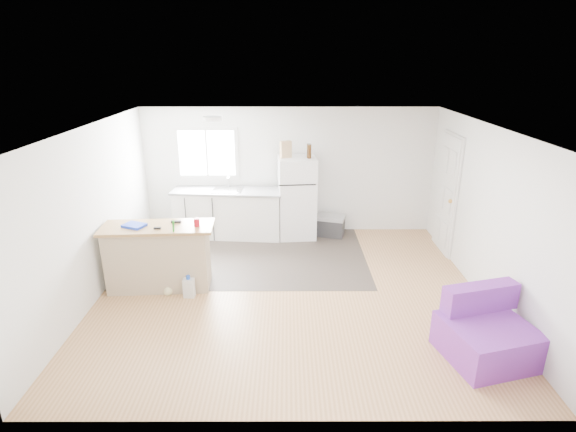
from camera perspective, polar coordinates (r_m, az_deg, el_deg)
The scene contains 19 objects.
room at distance 6.22m, azimuth 0.26°, elevation 0.14°, with size 5.51×5.01×2.41m.
vinyl_zone at distance 7.86m, azimuth -5.13°, elevation -5.02°, with size 4.05×2.50×0.00m, color #342B27.
window at distance 8.66m, azimuth -10.26°, elevation 7.87°, with size 1.18×0.06×0.98m.
interior_door at distance 8.23m, azimuth 19.53°, elevation 2.58°, with size 0.11×0.92×2.10m.
ceiling_fixture at distance 7.22m, azimuth -9.59°, elevation 12.10°, with size 0.30×0.30×0.07m, color white.
kitchen_cabinets at distance 8.59m, azimuth -7.55°, elevation 0.42°, with size 2.10×0.80×1.20m.
peninsula at distance 6.89m, azimuth -16.10°, elevation -4.97°, with size 1.62×0.70×0.98m.
refrigerator at distance 8.41m, azimuth 1.13°, elevation 2.34°, with size 0.73×0.70×1.54m.
cooler at distance 8.66m, azimuth 5.43°, elevation -1.20°, with size 0.61×0.49×0.40m.
purple_seat at distance 5.78m, azimuth 23.82°, elevation -13.52°, with size 1.11×1.08×0.76m.
cleaner_jug at distance 6.66m, azimuth -12.47°, elevation -8.87°, with size 0.16×0.12×0.34m.
mop at distance 6.77m, azimuth -14.75°, elevation -7.78°, with size 0.26×0.32×1.17m.
red_cup at distance 6.53m, azimuth -11.52°, elevation -0.79°, with size 0.08×0.08×0.12m, color red.
blue_tray at distance 6.77m, azimuth -18.93°, elevation -1.13°, with size 0.30×0.22×0.04m, color #1635D1.
tool_a at distance 6.76m, azimuth -14.04°, elevation -0.70°, with size 0.14×0.05×0.03m, color black.
tool_b at distance 6.58m, azimuth -16.25°, elevation -1.49°, with size 0.10×0.04×0.03m, color black.
cardboard_box at distance 8.16m, azimuth -0.29°, elevation 8.46°, with size 0.20×0.10×0.30m, color tan.
bottle_left at distance 8.11m, azimuth 2.73°, elevation 8.19°, with size 0.07×0.07×0.25m, color #39200A.
bottle_right at distance 8.18m, azimuth 2.66°, elevation 8.29°, with size 0.07×0.07×0.25m, color #39200A.
Camera 1 is at (-0.04, -5.86, 3.29)m, focal length 28.00 mm.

